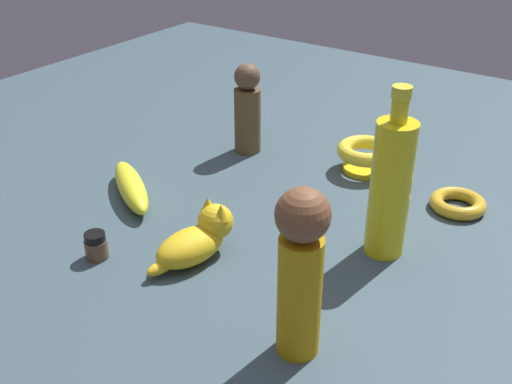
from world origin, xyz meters
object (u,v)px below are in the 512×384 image
Objects in this scene: banana at (131,187)px; bottle_tall at (390,186)px; person_figure_adult at (301,269)px; person_figure_child at (247,109)px; bangle at (458,203)px; bowl at (365,154)px; nail_polish_jar at (96,246)px; cat_figurine at (198,238)px.

banana is 0.73× the size of bottle_tall.
banana is 0.49m from person_figure_adult.
person_figure_child is 1.93× the size of bangle.
bowl is (-0.34, 0.30, 0.01)m from banana.
bottle_tall reaches higher than person_figure_adult.
bangle is (-0.01, 0.44, -0.08)m from person_figure_child.
person_figure_child is 4.33× the size of nail_polish_jar.
bangle is (-0.46, 0.05, -0.11)m from person_figure_adult.
bottle_tall is at bearing 127.39° from nail_polish_jar.
cat_figurine is 0.16m from nail_polish_jar.
cat_figurine is 0.40m from person_figure_child.
nail_polish_jar is 0.45× the size of bangle.
bowl is at bearing 103.09° from person_figure_child.
bangle is at bearing 143.08° from cat_figurine.
nail_polish_jar is at bearing 4.41° from person_figure_child.
banana is 0.30m from person_figure_child.
person_figure_adult is at bearing 91.09° from nail_polish_jar.
nail_polish_jar is at bearing -22.31° from bowl.
bowl is at bearing 169.22° from cat_figurine.
person_figure_adult is (0.27, 0.00, 0.01)m from bottle_tall.
nail_polish_jar is at bearing -54.96° from cat_figurine.
cat_figurine is 0.69× the size of person_figure_adult.
person_figure_child is 0.82× the size of person_figure_adult.
nail_polish_jar is (0.01, -0.36, -0.10)m from person_figure_adult.
person_figure_adult is at bearing -166.00° from banana.
nail_polish_jar is (0.09, -0.13, -0.01)m from cat_figurine.
bowl reaches higher than nail_polish_jar.
bottle_tall is 2.41× the size of bowl.
person_figure_child is at bearing -175.59° from nail_polish_jar.
person_figure_adult reaches higher than banana.
bottle_tall is at bearing 65.46° from person_figure_child.
cat_figurine is 0.42m from bowl.
bangle is (-0.46, 0.41, -0.01)m from nail_polish_jar.
bottle_tall is 0.22m from bangle.
cat_figurine is at bearing -109.85° from person_figure_adult.
bottle_tall is 1.44× the size of person_figure_child.
nail_polish_jar is at bearing -41.43° from bangle.
bottle_tall is at bearing 32.23° from bowl.
person_figure_child is at bearing -88.25° from bangle.
banana is 1.05× the size of person_figure_child.
bangle is (-0.37, 0.28, -0.02)m from cat_figurine.
cat_figurine is 0.47m from bangle.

